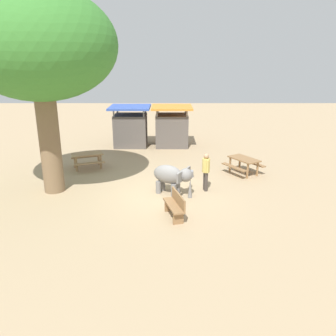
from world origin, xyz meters
The scene contains 10 objects.
ground_plane centered at (0.00, 0.00, 0.00)m, with size 60.00×60.00×0.00m, color tan.
elephant centered at (0.29, 0.12, 0.77)m, with size 1.69×1.45×1.21m.
person_handler centered at (1.70, 0.52, 0.95)m, with size 0.32×0.50×1.62m.
shade_tree_main centered at (-4.65, 0.48, 5.72)m, with size 5.84×5.36×7.87m.
wooden_bench centered at (0.39, -2.01, 0.47)m, with size 0.77×1.46×0.88m.
picnic_table_near centered at (3.77, 2.67, 0.59)m, with size 2.05×2.05×0.78m.
picnic_table_far centered at (-3.94, 3.54, 0.59)m, with size 1.94×1.93×0.78m.
market_stall_blue centered at (-2.23, 8.18, 1.14)m, with size 2.50×2.50×2.52m.
market_stall_orange centered at (0.37, 8.18, 1.14)m, with size 2.50×2.50×2.52m.
feed_bucket centered at (1.14, 2.18, 0.16)m, with size 0.36×0.36×0.32m, color gray.
Camera 1 is at (0.13, -12.69, 5.29)m, focal length 35.82 mm.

